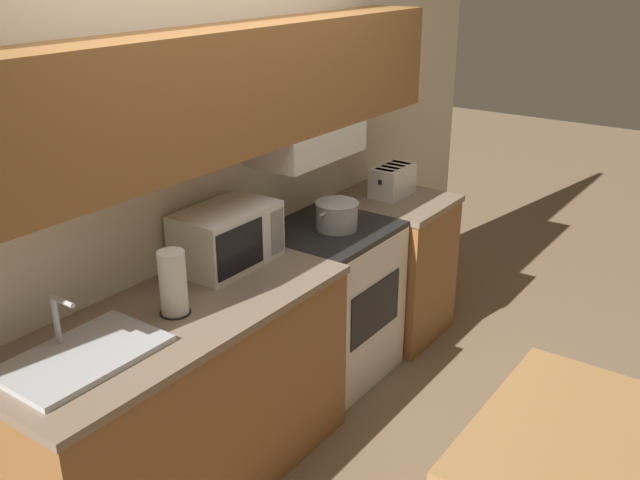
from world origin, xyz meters
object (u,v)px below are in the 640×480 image
Objects in this scene: sink_basin at (83,355)px; dining_table at (572,464)px; microwave at (227,237)px; toaster at (392,180)px; stove_range at (329,302)px; paper_towel_roll at (173,283)px; cooking_pot at (337,214)px.

sink_basin is 0.61× the size of dining_table.
microwave is 1.66× the size of toaster.
paper_towel_roll is at bearing -178.12° from stove_range.
sink_basin is at bearing 117.03° from dining_table.
paper_towel_roll is (0.45, -0.01, 0.12)m from sink_basin.
stove_range is at bearing 1.88° from paper_towel_roll.
microwave is 0.97m from sink_basin.
microwave is (-0.67, 0.12, 0.59)m from stove_range.
stove_range is 1.31m from paper_towel_roll.
paper_towel_roll reaches higher than dining_table.
cooking_pot is at bearing -67.86° from stove_range.
toaster is 0.31× the size of dining_table.
paper_towel_roll reaches higher than stove_range.
stove_range is 0.95× the size of dining_table.
stove_range is 0.88m from toaster.
toaster is 0.51× the size of sink_basin.
sink_basin is at bearing -171.23° from microwave.
cooking_pot is 1.19m from paper_towel_roll.
stove_range is 1.55× the size of sink_basin.
stove_range is 1.69m from sink_basin.
dining_table is at bearing -117.11° from stove_range.
paper_towel_roll is at bearing -1.76° from sink_basin.
microwave reaches higher than paper_towel_roll.
paper_towel_roll reaches higher than toaster.
stove_range is 3.25× the size of paper_towel_roll.
sink_basin is at bearing -179.28° from toaster.
sink_basin is (-2.31, -0.03, -0.08)m from toaster.
cooking_pot is (0.02, -0.04, 0.53)m from stove_range.
toaster is (0.69, 0.00, 0.54)m from stove_range.
stove_range is 3.02× the size of toaster.
paper_towel_roll is 1.65m from dining_table.
stove_range reaches higher than dining_table.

